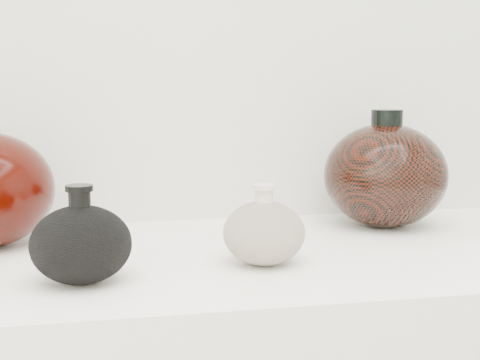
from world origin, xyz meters
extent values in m
cube|color=white|center=(0.00, 0.95, 0.89)|extent=(1.20, 0.50, 0.03)
ellipsoid|color=black|center=(-0.20, 0.84, 0.95)|extent=(0.16, 0.16, 0.10)
cylinder|color=black|center=(-0.20, 0.84, 1.00)|extent=(0.03, 0.03, 0.03)
cylinder|color=black|center=(-0.20, 0.84, 1.02)|extent=(0.04, 0.04, 0.01)
ellipsoid|color=beige|center=(0.04, 0.88, 0.94)|extent=(0.12, 0.12, 0.09)
cylinder|color=beige|center=(0.04, 0.88, 0.99)|extent=(0.03, 0.03, 0.03)
cylinder|color=beige|center=(0.04, 0.88, 1.01)|extent=(0.03, 0.03, 0.01)
ellipsoid|color=black|center=(0.30, 1.07, 0.99)|extent=(0.21, 0.21, 0.18)
cylinder|color=black|center=(0.30, 1.07, 1.08)|extent=(0.05, 0.05, 0.03)
camera|label=1|loc=(-0.17, 0.03, 1.14)|focal=50.00mm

